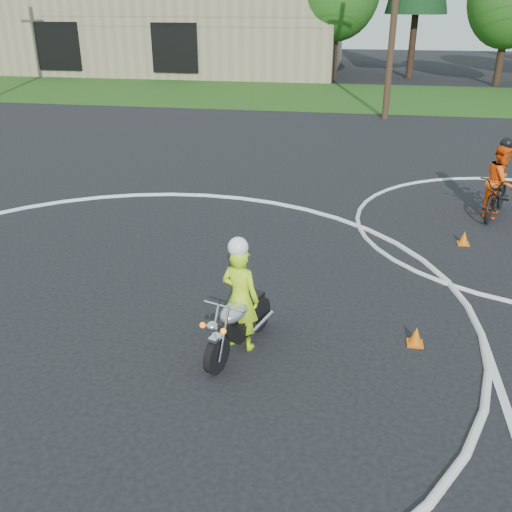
# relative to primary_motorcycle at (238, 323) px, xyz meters

# --- Properties ---
(ground) EXTENTS (120.00, 120.00, 0.00)m
(ground) POSITION_rel_primary_motorcycle_xyz_m (-2.33, -1.96, -0.47)
(ground) COLOR black
(ground) RESTS_ON ground
(grass_strip) EXTENTS (120.00, 10.00, 0.02)m
(grass_strip) POSITION_rel_primary_motorcycle_xyz_m (-2.33, 25.04, -0.46)
(grass_strip) COLOR #1E4714
(grass_strip) RESTS_ON ground
(course_markings) EXTENTS (19.05, 19.05, 0.12)m
(course_markings) POSITION_rel_primary_motorcycle_xyz_m (-0.16, 2.39, -0.46)
(course_markings) COLOR silver
(course_markings) RESTS_ON ground
(primary_motorcycle) EXTENTS (0.85, 1.78, 0.97)m
(primary_motorcycle) POSITION_rel_primary_motorcycle_xyz_m (0.00, 0.00, 0.00)
(primary_motorcycle) COLOR black
(primary_motorcycle) RESTS_ON ground
(rider_primary_grp) EXTENTS (0.68, 0.55, 1.79)m
(rider_primary_grp) POSITION_rel_primary_motorcycle_xyz_m (0.01, 0.13, 0.40)
(rider_primary_grp) COLOR #C5FF1A
(rider_primary_grp) RESTS_ON ground
(rider_second_grp) EXTENTS (1.42, 2.11, 1.92)m
(rider_second_grp) POSITION_rel_primary_motorcycle_xyz_m (4.95, 6.81, 0.21)
(rider_second_grp) COLOR black
(rider_second_grp) RESTS_ON ground
(traffic_cones) EXTENTS (19.11, 12.57, 0.30)m
(traffic_cones) POSITION_rel_primary_motorcycle_xyz_m (3.38, 1.26, -0.33)
(traffic_cones) COLOR orange
(traffic_cones) RESTS_ON ground
(warehouse) EXTENTS (41.00, 17.00, 8.30)m
(warehouse) POSITION_rel_primary_motorcycle_xyz_m (-20.33, 38.03, 3.69)
(warehouse) COLOR tan
(warehouse) RESTS_ON ground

